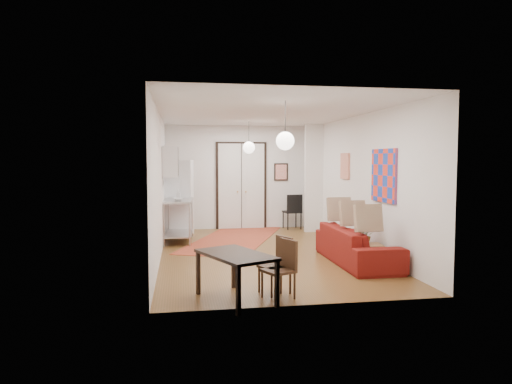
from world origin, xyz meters
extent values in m
plane|color=brown|center=(0.00, 0.00, 0.00)|extent=(7.00, 7.00, 0.00)
cube|color=silver|center=(0.00, 0.00, 2.90)|extent=(4.20, 7.00, 0.02)
cube|color=white|center=(0.00, 3.50, 1.45)|extent=(4.20, 0.02, 2.90)
cube|color=white|center=(0.00, -3.50, 1.45)|extent=(4.20, 0.02, 2.90)
cube|color=white|center=(-2.10, 0.00, 1.45)|extent=(0.02, 7.00, 2.90)
cube|color=white|center=(2.10, 0.00, 1.45)|extent=(0.02, 7.00, 2.90)
cube|color=white|center=(0.00, 3.46, 1.20)|extent=(1.44, 0.06, 2.50)
cube|color=white|center=(1.85, 2.55, 1.45)|extent=(0.50, 0.10, 2.90)
cube|color=silver|center=(-1.92, 1.50, 1.90)|extent=(0.35, 1.00, 0.70)
cube|color=red|center=(2.08, -1.25, 1.65)|extent=(0.05, 1.00, 1.00)
cube|color=beige|center=(2.08, 0.80, 1.80)|extent=(0.05, 0.50, 0.60)
cube|color=red|center=(1.15, 3.47, 1.60)|extent=(0.40, 0.03, 0.50)
cube|color=#A57844|center=(-2.07, 2.00, 1.95)|extent=(0.03, 0.44, 0.54)
sphere|color=white|center=(0.00, 2.00, 2.25)|extent=(0.30, 0.30, 0.30)
cylinder|color=black|center=(0.00, 2.00, 2.65)|extent=(0.01, 0.01, 0.50)
sphere|color=white|center=(0.00, -2.00, 2.25)|extent=(0.30, 0.30, 0.30)
cylinder|color=black|center=(0.00, -2.00, 2.65)|extent=(0.01, 0.01, 0.50)
cube|color=#B4492D|center=(-0.40, 1.77, 0.01)|extent=(3.08, 4.55, 0.01)
imported|color=maroon|center=(1.58, -1.23, 0.34)|extent=(2.33, 0.91, 0.68)
cube|color=#A8824F|center=(1.65, -1.22, 0.34)|extent=(0.85, 0.54, 0.04)
cube|color=#A8824F|center=(1.30, -1.40, 0.16)|extent=(0.05, 0.05, 0.32)
cube|color=#A8824F|center=(2.00, -1.40, 0.16)|extent=(0.05, 0.05, 0.32)
cube|color=#A8824F|center=(1.30, -1.05, 0.16)|extent=(0.05, 0.05, 0.32)
cube|color=#A8824F|center=(2.00, -1.05, 0.16)|extent=(0.05, 0.05, 0.32)
imported|color=#2D652D|center=(1.75, -1.22, 0.53)|extent=(0.34, 0.31, 0.34)
cube|color=#B1B3B6|center=(-1.75, 1.59, 0.99)|extent=(0.75, 1.36, 0.04)
cube|color=#B1B3B6|center=(-1.75, 1.59, 0.20)|extent=(0.70, 1.31, 0.03)
cylinder|color=#B1B3B6|center=(-2.04, 0.97, 0.49)|extent=(0.04, 0.04, 0.99)
cylinder|color=#B1B3B6|center=(-1.46, 0.97, 0.49)|extent=(0.04, 0.04, 0.99)
cylinder|color=#B1B3B6|center=(-2.04, 2.21, 0.49)|extent=(0.04, 0.04, 0.99)
cylinder|color=#B1B3B6|center=(-1.46, 2.21, 0.49)|extent=(0.04, 0.04, 0.99)
imported|color=silver|center=(-1.75, 1.29, 1.04)|extent=(0.25, 0.25, 0.06)
imported|color=teal|center=(-1.75, 1.84, 1.11)|extent=(0.10, 0.10, 0.21)
cube|color=white|center=(-1.74, 2.55, 0.97)|extent=(0.77, 0.77, 1.94)
cube|color=black|center=(-0.96, -3.15, 0.64)|extent=(1.11, 1.37, 0.04)
cube|color=black|center=(-1.25, -3.70, 0.31)|extent=(0.07, 0.07, 0.61)
cube|color=black|center=(-0.66, -3.70, 0.31)|extent=(0.07, 0.07, 0.61)
cube|color=black|center=(-1.25, -2.60, 0.31)|extent=(0.07, 0.07, 0.61)
cube|color=black|center=(-0.66, -2.60, 0.31)|extent=(0.07, 0.07, 0.61)
cube|color=#361F11|center=(-0.36, -2.90, 0.39)|extent=(0.51, 0.50, 0.04)
cube|color=#361F11|center=(-0.36, -2.72, 0.62)|extent=(0.19, 0.36, 0.41)
cylinder|color=#361F11|center=(-0.51, -3.06, 0.20)|extent=(0.03, 0.03, 0.39)
cylinder|color=#361F11|center=(-0.20, -3.06, 0.20)|extent=(0.03, 0.03, 0.39)
cylinder|color=#361F11|center=(-0.51, -2.73, 0.20)|extent=(0.03, 0.03, 0.39)
cylinder|color=#361F11|center=(-0.20, -2.73, 0.20)|extent=(0.03, 0.03, 0.39)
cube|color=#361F11|center=(-0.36, -3.15, 0.39)|extent=(0.51, 0.50, 0.04)
cube|color=#361F11|center=(-0.36, -2.97, 0.62)|extent=(0.19, 0.36, 0.41)
cylinder|color=#361F11|center=(-0.51, -3.32, 0.20)|extent=(0.03, 0.03, 0.39)
cylinder|color=#361F11|center=(-0.20, -3.32, 0.20)|extent=(0.03, 0.03, 0.39)
cylinder|color=#361F11|center=(-0.51, -2.98, 0.20)|extent=(0.03, 0.03, 0.39)
cylinder|color=#361F11|center=(-0.20, -2.98, 0.20)|extent=(0.03, 0.03, 0.39)
cube|color=black|center=(1.40, 3.15, 0.48)|extent=(0.50, 0.50, 0.04)
cube|color=black|center=(1.40, 3.35, 0.74)|extent=(0.45, 0.09, 0.48)
cylinder|color=black|center=(1.21, 2.96, 0.24)|extent=(0.03, 0.03, 0.48)
cylinder|color=black|center=(1.60, 2.96, 0.24)|extent=(0.03, 0.03, 0.48)
cylinder|color=black|center=(1.21, 3.34, 0.24)|extent=(0.03, 0.03, 0.48)
cylinder|color=black|center=(1.60, 3.34, 0.24)|extent=(0.03, 0.03, 0.48)
camera|label=1|loc=(-1.69, -9.29, 1.94)|focal=32.00mm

